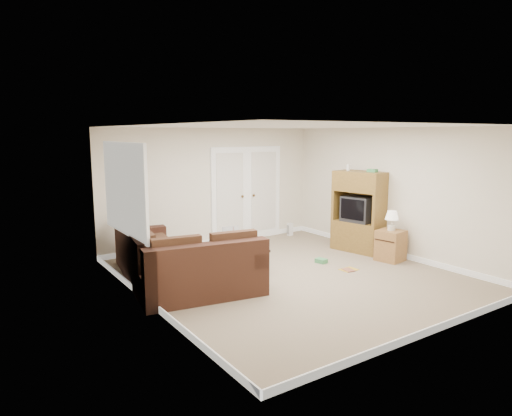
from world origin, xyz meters
TOP-DOWN VIEW (x-y plane):
  - floor at (0.00, 0.00)m, footprint 5.50×5.50m
  - ceiling at (0.00, 0.00)m, footprint 5.00×5.50m
  - wall_left at (-2.50, 0.00)m, footprint 0.02×5.50m
  - wall_right at (2.50, 0.00)m, footprint 0.02×5.50m
  - wall_back at (0.00, 2.75)m, footprint 5.00×0.02m
  - wall_front at (0.00, -2.75)m, footprint 5.00×0.02m
  - baseboards at (0.00, 0.00)m, footprint 5.00×5.50m
  - french_doors at (0.85, 2.71)m, footprint 1.80×0.05m
  - window_left at (-2.46, 1.00)m, footprint 0.05×1.92m
  - sectional_sofa at (-1.85, 0.70)m, footprint 1.98×3.04m
  - coffee_table at (-0.52, 0.90)m, footprint 0.69×1.19m
  - tv_armoire at (2.20, 0.57)m, footprint 0.75×1.11m
  - side_cabinet at (2.14, -0.30)m, footprint 0.53×0.53m
  - space_heater at (1.89, 2.45)m, footprint 0.12×0.10m
  - floor_magazine at (1.06, -0.30)m, footprint 0.30×0.24m
  - floor_greenbox at (0.95, 0.30)m, footprint 0.19×0.23m
  - floor_book at (0.94, -0.31)m, footprint 0.20×0.25m

SIDE VIEW (x-z plane):
  - floor at x=0.00m, z-range 0.00..0.00m
  - floor_magazine at x=1.06m, z-range 0.00..0.01m
  - floor_book at x=0.94m, z-range 0.00..0.02m
  - floor_greenbox at x=0.95m, z-range 0.00..0.08m
  - baseboards at x=0.00m, z-range 0.00..0.10m
  - space_heater at x=1.89m, z-range 0.00..0.29m
  - coffee_table at x=-0.52m, z-range -0.13..0.64m
  - sectional_sofa at x=-1.85m, z-range -0.09..0.77m
  - side_cabinet at x=2.14m, z-range -0.13..0.82m
  - tv_armoire at x=2.20m, z-range -0.05..1.70m
  - french_doors at x=0.85m, z-range -0.03..2.10m
  - wall_left at x=-2.50m, z-range 0.00..2.50m
  - wall_right at x=2.50m, z-range 0.00..2.50m
  - wall_back at x=0.00m, z-range 0.00..2.50m
  - wall_front at x=0.00m, z-range 0.00..2.50m
  - window_left at x=-2.46m, z-range 0.84..2.26m
  - ceiling at x=0.00m, z-range 2.49..2.51m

